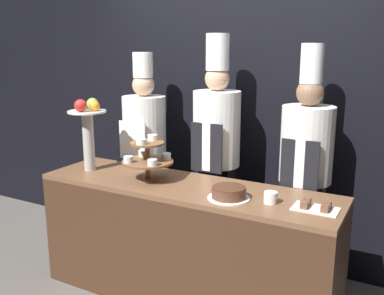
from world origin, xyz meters
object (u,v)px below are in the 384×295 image
fruit_pedestal (88,124)px  chef_left (145,146)px  cup_white (271,198)px  chef_center_left (216,148)px  chef_center_right (305,166)px  tiered_stand (148,158)px  cake_round (229,193)px  cake_square_tray (316,207)px

fruit_pedestal → chef_left: (0.15, 0.53, -0.27)m
cup_white → chef_center_left: size_ratio=0.04×
chef_center_right → chef_center_left: bearing=-180.0°
chef_left → fruit_pedestal: bearing=-106.2°
chef_left → chef_center_left: bearing=-0.0°
cup_white → chef_center_left: (-0.65, 0.56, 0.13)m
tiered_stand → fruit_pedestal: (-0.55, -0.00, 0.20)m
cake_round → chef_left: size_ratio=0.15×
cake_round → cup_white: size_ratio=3.26×
tiered_stand → cake_square_tray: size_ratio=1.39×
cake_square_tray → chef_left: (-1.60, 0.54, 0.09)m
fruit_pedestal → cup_white: (1.49, -0.03, -0.33)m
chef_center_right → fruit_pedestal: bearing=-161.1°
cake_square_tray → chef_center_right: (-0.20, 0.54, 0.09)m
fruit_pedestal → chef_center_left: chef_center_left is taller
chef_left → tiered_stand: bearing=-53.4°
cup_white → cake_round: bearing=-169.0°
cake_square_tray → chef_left: bearing=161.5°
tiered_stand → chef_center_left: size_ratio=0.19×
cake_square_tray → tiered_stand: bearing=179.8°
cake_round → chef_center_left: chef_center_left is taller
cup_white → chef_center_right: (0.07, 0.56, 0.07)m
chef_center_left → chef_center_right: bearing=0.0°
cup_white → chef_center_right: bearing=82.9°
tiered_stand → fruit_pedestal: 0.58m
fruit_pedestal → cup_white: bearing=-1.2°
tiered_stand → cup_white: size_ratio=4.46×
cake_round → cake_square_tray: bearing=8.4°
cake_square_tray → chef_center_left: size_ratio=0.14×
tiered_stand → chef_left: chef_left is taller
chef_center_left → fruit_pedestal: bearing=-147.6°
cake_round → chef_center_right: chef_center_right is taller
cup_white → cake_square_tray: size_ratio=0.31×
tiered_stand → chef_center_left: bearing=61.2°
cake_square_tray → chef_center_right: chef_center_right is taller
fruit_pedestal → cake_round: bearing=-3.7°
tiered_stand → cake_round: (0.68, -0.08, -0.13)m
cake_round → chef_center_left: 0.74m
fruit_pedestal → chef_left: size_ratio=0.32×
tiered_stand → chef_center_right: bearing=27.8°
chef_center_left → cake_square_tray: bearing=-30.3°
cake_square_tray → chef_center_left: (-0.92, 0.54, 0.15)m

